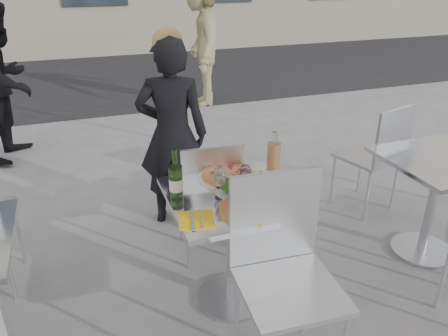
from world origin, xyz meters
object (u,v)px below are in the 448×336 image
object	(u,v)px
chair_near	(282,260)
napkin_right	(290,203)
chair_far	(210,192)
wineglass_red_b	(245,172)
napkin_left	(196,219)
woman_diner	(172,134)
wineglass_red_a	(247,178)
pedestrian_a	(5,82)
pizza_far	(228,175)
main_table	(233,226)
side_table_right	(436,186)
side_chair_rfar	(379,151)
salad_plate	(235,187)
pedestrian_b	(201,41)
wineglass_white_a	(220,180)
carafe	(274,159)
wine_bottle	(176,180)
sugar_shaker	(264,178)
wineglass_white_b	(220,173)
pizza_near	(249,209)

from	to	relation	value
chair_near	napkin_right	size ratio (longest dim) A/B	4.56
chair_far	wineglass_red_b	bearing A→B (deg)	105.49
chair_far	napkin_left	size ratio (longest dim) A/B	4.22
woman_diner	wineglass_red_a	bearing A→B (deg)	116.57
pedestrian_a	pizza_far	distance (m)	3.13
main_table	side_table_right	xyz separation A→B (m)	(1.50, 0.00, 0.00)
side_table_right	napkin_left	world-z (taller)	napkin_left
woman_diner	napkin_right	distance (m)	1.31
main_table	pedestrian_a	bearing A→B (deg)	115.39
side_chair_rfar	salad_plate	bearing A→B (deg)	6.82
pedestrian_b	wineglass_red_a	distance (m)	4.30
side_table_right	wineglass_red_a	bearing A→B (deg)	-178.66
napkin_left	wineglass_red_a	bearing A→B (deg)	36.72
napkin_right	wineglass_red_a	bearing A→B (deg)	156.61
wineglass_white_a	napkin_right	xyz separation A→B (m)	(0.33, -0.19, -0.11)
chair_near	carafe	distance (m)	0.69
wine_bottle	napkin_right	distance (m)	0.63
main_table	chair_far	size ratio (longest dim) A/B	0.83
pedestrian_a	side_table_right	bearing A→B (deg)	-116.01
side_chair_rfar	wine_bottle	size ratio (longest dim) A/B	3.18
sugar_shaker	pedestrian_a	bearing A→B (deg)	118.88
main_table	wineglass_red_a	distance (m)	0.33
main_table	pedestrian_a	size ratio (longest dim) A/B	0.46
side_table_right	napkin_right	bearing A→B (deg)	-170.87
wineglass_white_b	napkin_right	xyz separation A→B (m)	(0.31, -0.28, -0.11)
wineglass_white_a	main_table	bearing A→B (deg)	4.91
chair_far	napkin_right	size ratio (longest dim) A/B	3.97
side_table_right	woman_diner	size ratio (longest dim) A/B	0.50
carafe	pedestrian_a	bearing A→B (deg)	121.21
carafe	wineglass_red_b	bearing A→B (deg)	-156.32
chair_far	chair_near	distance (m)	0.94
main_table	wine_bottle	size ratio (longest dim) A/B	2.54
wineglass_white_a	wineglass_red_b	distance (m)	0.17
side_chair_rfar	pizza_near	bearing A→B (deg)	13.61
chair_near	wineglass_white_b	size ratio (longest dim) A/B	6.58
pizza_near	carafe	distance (m)	0.45
sugar_shaker	napkin_right	bearing A→B (deg)	-79.11
side_table_right	wineglass_red_b	world-z (taller)	wineglass_red_b
side_chair_rfar	napkin_left	size ratio (longest dim) A/B	4.39
salad_plate	napkin_left	xyz separation A→B (m)	(-0.29, -0.21, -0.03)
pedestrian_a	napkin_left	world-z (taller)	pedestrian_a
chair_far	pedestrian_a	bearing A→B (deg)	-55.52
sugar_shaker	main_table	bearing A→B (deg)	-169.82
wineglass_white_b	wineglass_red_a	distance (m)	0.16
woman_diner	wine_bottle	distance (m)	1.03
side_table_right	chair_far	xyz separation A→B (m)	(-1.49, 0.46, -0.01)
side_table_right	wine_bottle	bearing A→B (deg)	178.09
pedestrian_b	napkin_right	world-z (taller)	pedestrian_b
main_table	wine_bottle	world-z (taller)	wine_bottle
pedestrian_b	napkin_left	xyz separation A→B (m)	(-1.34, -4.33, -0.17)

